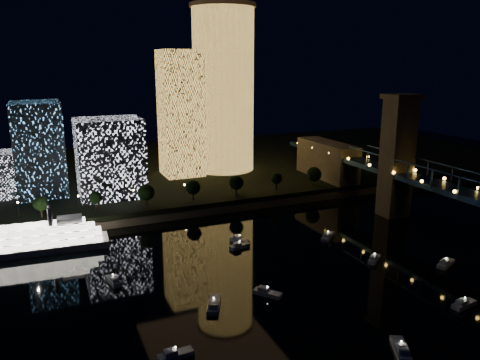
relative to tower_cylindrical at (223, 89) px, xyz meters
The scene contains 10 objects.
ground 147.95m from the tower_cylindrical, 99.69° to the right, with size 520.00×520.00×0.00m, color black.
far_bank 55.88m from the tower_cylindrical, 136.83° to the left, with size 420.00×160.00×5.00m, color black.
seawall 76.51m from the tower_cylindrical, 112.84° to the right, with size 420.00×6.00×3.00m, color #6B5E4C.
tower_cylindrical is the anchor object (origin of this frame).
tower_rectangular 27.31m from the tower_cylindrical, behind, with size 19.85×19.85×63.16m, color #E8AD4A.
midrise_blocks 94.94m from the tower_cylindrical, 166.88° to the right, with size 82.98×40.44×40.71m.
riverboat 129.64m from the tower_cylindrical, 144.36° to the right, with size 52.74×14.02×15.72m.
motorboats 140.87m from the tower_cylindrical, 101.99° to the right, with size 104.49×82.07×2.78m.
esplanade_trees 78.34m from the tower_cylindrical, 133.40° to the right, with size 166.22×6.96×8.98m.
street_lamps 82.27m from the tower_cylindrical, 142.65° to the right, with size 132.70×0.70×5.65m.
Camera 1 is at (-67.05, -96.23, 62.46)m, focal length 35.00 mm.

